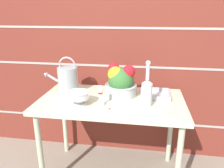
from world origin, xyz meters
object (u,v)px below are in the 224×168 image
Objects in this scene: crystal_pedestal_bowl at (79,96)px; glass_decanter at (147,91)px; wire_tray at (155,95)px; flower_planter at (121,82)px; figurine_vase at (101,97)px; watering_can at (68,79)px.

crystal_pedestal_bowl is 0.47× the size of glass_decanter.
flower_planter is at bearing -175.00° from wire_tray.
crystal_pedestal_bowl is at bearing -175.79° from figurine_vase.
figurine_vase is (0.34, -0.24, -0.05)m from watering_can.
crystal_pedestal_bowl is at bearing -139.63° from flower_planter.
crystal_pedestal_bowl is 0.17m from figurine_vase.
wire_tray is at bearing 25.09° from crystal_pedestal_bowl.
figurine_vase is at bearing -147.79° from wire_tray.
flower_planter reaches higher than wire_tray.
crystal_pedestal_bowl is at bearing -55.70° from watering_can.
watering_can is at bearing 124.30° from crystal_pedestal_bowl.
flower_planter is 0.79× the size of glass_decanter.
glass_decanter is 2.16× the size of figurine_vase.
crystal_pedestal_bowl is (0.17, -0.26, -0.05)m from watering_can.
watering_can reaches higher than wire_tray.
glass_decanter is at bearing -39.97° from flower_planter.
glass_decanter is at bearing 7.18° from crystal_pedestal_bowl.
crystal_pedestal_bowl is 0.52m from glass_decanter.
glass_decanter is 0.25m from wire_tray.
wire_tray is at bearing 32.21° from figurine_vase.
figurine_vase is at bearing -171.35° from glass_decanter.
crystal_pedestal_bowl is 0.65m from wire_tray.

